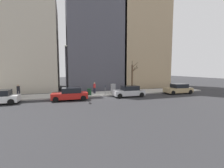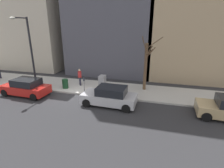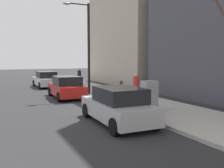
{
  "view_description": "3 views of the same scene",
  "coord_description": "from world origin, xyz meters",
  "views": [
    {
      "loc": [
        -19.89,
        4.71,
        3.67
      ],
      "look_at": [
        0.86,
        -1.94,
        1.61
      ],
      "focal_mm": 24.0,
      "sensor_mm": 36.0,
      "label": 1
    },
    {
      "loc": [
        -13.27,
        -7.18,
        6.02
      ],
      "look_at": [
        0.65,
        -3.36,
        1.09
      ],
      "focal_mm": 28.0,
      "sensor_mm": 36.0,
      "label": 2
    },
    {
      "loc": [
        -5.96,
        -12.76,
        2.65
      ],
      "look_at": [
        0.97,
        1.43,
        1.1
      ],
      "focal_mm": 40.0,
      "sensor_mm": 36.0,
      "label": 3
    }
  ],
  "objects": [
    {
      "name": "streetlamp",
      "position": [
        0.28,
        4.42,
        4.02
      ],
      "size": [
        1.97,
        0.32,
        6.5
      ],
      "color": "black",
      "rests_on": "sidewalk"
    },
    {
      "name": "trash_bin",
      "position": [
        0.9,
        1.39,
        0.6
      ],
      "size": [
        0.56,
        0.56,
        0.9
      ],
      "primitive_type": "cylinder",
      "color": "#14381E",
      "rests_on": "sidewalk"
    },
    {
      "name": "parking_meter",
      "position": [
        0.45,
        -0.79,
        0.98
      ],
      "size": [
        0.14,
        0.1,
        1.35
      ],
      "color": "slate",
      "rests_on": "sidewalk"
    },
    {
      "name": "ground_plane",
      "position": [
        0.0,
        0.0,
        0.0
      ],
      "size": [
        120.0,
        120.0,
        0.0
      ],
      "primitive_type": "plane",
      "color": "#2B2B2D"
    },
    {
      "name": "pedestrian_near_meter",
      "position": [
        2.13,
        0.42,
        1.09
      ],
      "size": [
        0.36,
        0.36,
        1.66
      ],
      "rotation": [
        0.0,
        0.0,
        0.56
      ],
      "color": "#1E1E2D",
      "rests_on": "sidewalk"
    },
    {
      "name": "utility_box",
      "position": [
        1.3,
        -2.25,
        0.85
      ],
      "size": [
        0.83,
        0.61,
        1.43
      ],
      "color": "#A8A399",
      "rests_on": "sidewalk"
    },
    {
      "name": "parked_car_silver",
      "position": [
        -1.25,
        -3.7,
        0.74
      ],
      "size": [
        2.03,
        4.25,
        1.52
      ],
      "rotation": [
        0.0,
        0.0,
        -0.03
      ],
      "color": "#B7B7BC",
      "rests_on": "ground"
    },
    {
      "name": "office_tower_right",
      "position": [
        11.22,
        11.39,
        8.07
      ],
      "size": [
        11.43,
        11.43,
        16.14
      ],
      "primitive_type": "cube",
      "color": "#BCB29E",
      "rests_on": "ground"
    },
    {
      "name": "sidewalk",
      "position": [
        2.0,
        0.0,
        0.07
      ],
      "size": [
        4.0,
        36.0,
        0.15
      ],
      "primitive_type": "cube",
      "color": "#B2AFA8",
      "rests_on": "ground"
    },
    {
      "name": "parked_car_red",
      "position": [
        -1.25,
        4.06,
        0.74
      ],
      "size": [
        2.05,
        4.26,
        1.52
      ],
      "rotation": [
        0.0,
        0.0,
        -0.04
      ],
      "color": "red",
      "rests_on": "ground"
    },
    {
      "name": "parked_car_white",
      "position": [
        -1.16,
        11.59,
        0.74
      ],
      "size": [
        1.98,
        4.23,
        1.52
      ],
      "rotation": [
        0.0,
        0.0,
        0.02
      ],
      "color": "white",
      "rests_on": "ground"
    },
    {
      "name": "pedestrian_midblock",
      "position": [
        1.79,
        10.32,
        1.09
      ],
      "size": [
        0.36,
        0.36,
        1.66
      ],
      "rotation": [
        0.0,
        0.0,
        2.29
      ],
      "color": "#1E1E2D",
      "rests_on": "sidewalk"
    }
  ]
}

